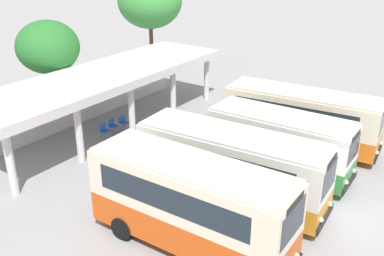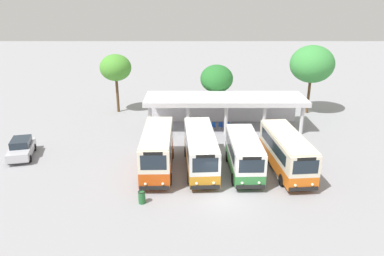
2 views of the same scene
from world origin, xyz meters
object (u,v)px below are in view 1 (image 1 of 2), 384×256
Objects in this scene: city_bus_second_in_row at (231,164)px; city_bus_fourth_amber at (301,116)px; city_bus_nearest_orange at (190,202)px; waiting_chair_end_by_column at (104,130)px; waiting_chair_middle_seat at (123,121)px; waiting_chair_second_from_end at (113,125)px; city_bus_middle_cream at (280,141)px.

city_bus_fourth_amber is (6.81, -0.27, -0.05)m from city_bus_second_in_row.
waiting_chair_end_by_column is at bearing 61.95° from city_bus_nearest_orange.
city_bus_second_in_row reaches higher than waiting_chair_middle_seat.
city_bus_nearest_orange is at bearing -174.19° from city_bus_second_in_row.
waiting_chair_middle_seat is at bearing -9.09° from waiting_chair_second_from_end.
city_bus_fourth_amber is 10.69m from waiting_chair_end_by_column.
city_bus_second_in_row is 3.46m from city_bus_middle_cream.
city_bus_nearest_orange is 10.64m from waiting_chair_end_by_column.
city_bus_second_in_row is at bearing 169.64° from city_bus_middle_cream.
city_bus_middle_cream is at bearing -10.36° from city_bus_second_in_row.
city_bus_fourth_amber reaches higher than waiting_chair_middle_seat.
city_bus_second_in_row is 9.49× the size of waiting_chair_end_by_column.
waiting_chair_end_by_column is (4.96, 9.32, -1.34)m from city_bus_nearest_orange.
waiting_chair_middle_seat is (-0.36, 9.55, -1.13)m from city_bus_middle_cream.
city_bus_second_in_row reaches higher than waiting_chair_second_from_end.
waiting_chair_second_from_end is at bearing 96.52° from city_bus_middle_cream.
waiting_chair_second_from_end is at bearing 58.73° from city_bus_nearest_orange.
waiting_chair_end_by_column is at bearing 178.45° from waiting_chair_middle_seat.
city_bus_nearest_orange is 8.82× the size of waiting_chair_end_by_column.
waiting_chair_end_by_column is at bearing 80.14° from city_bus_second_in_row.
city_bus_nearest_orange is at bearing -118.05° from waiting_chair_end_by_column.
city_bus_middle_cream is 7.86× the size of waiting_chair_middle_seat.
city_bus_middle_cream is at bearing -79.11° from waiting_chair_end_by_column.
waiting_chair_end_by_column and waiting_chair_second_from_end have the same top height.
city_bus_nearest_orange is 11.07m from waiting_chair_second_from_end.
waiting_chair_end_by_column is at bearing -173.96° from waiting_chair_second_from_end.
city_bus_middle_cream is 7.86× the size of waiting_chair_second_from_end.
city_bus_nearest_orange reaches higher than city_bus_second_in_row.
city_bus_fourth_amber is 9.49× the size of waiting_chair_end_by_column.
city_bus_nearest_orange reaches higher than waiting_chair_end_by_column.
city_bus_nearest_orange is 8.82× the size of waiting_chair_middle_seat.
city_bus_second_in_row is at bearing 177.72° from city_bus_fourth_amber.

